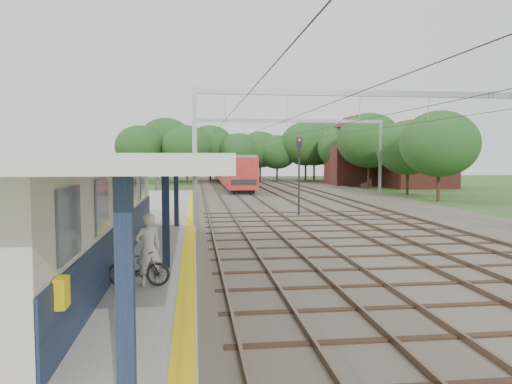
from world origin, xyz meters
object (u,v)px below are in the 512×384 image
bicycle (139,268)px  train (230,169)px  signal_post (299,165)px  person (148,249)px

bicycle → train: 50.34m
bicycle → signal_post: size_ratio=0.34×
bicycle → signal_post: bearing=-17.7°
bicycle → person: bearing=-70.9°
person → train: bearing=-120.5°
train → person: bearing=-96.6°
train → signal_post: bearing=-86.8°
person → bicycle: person is taller
person → train: 50.25m
person → train: size_ratio=0.05×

